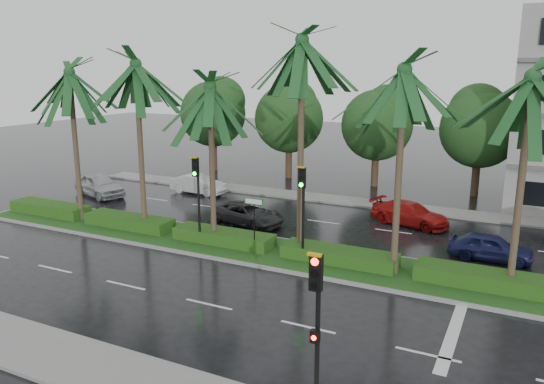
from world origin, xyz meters
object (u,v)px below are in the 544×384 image
at_px(street_sign, 254,211).
at_px(car_silver, 99,185).
at_px(signal_near, 316,328).
at_px(car_red, 410,214).
at_px(car_white, 199,184).
at_px(signal_median_left, 197,187).
at_px(car_darkgrey, 248,214).
at_px(car_blue, 490,247).

bearing_deg(street_sign, car_silver, 159.60).
bearing_deg(street_sign, signal_near, -54.66).
xyz_separation_m(signal_near, car_red, (-1.50, 18.04, -1.86)).
bearing_deg(car_red, street_sign, 161.14).
distance_m(car_silver, car_white, 6.73).
distance_m(signal_median_left, car_red, 12.14).
bearing_deg(signal_near, car_silver, 144.92).
relative_size(car_silver, car_darkgrey, 1.03).
relative_size(street_sign, car_red, 0.59).
xyz_separation_m(signal_median_left, car_red, (8.50, 8.35, -2.36)).
distance_m(street_sign, car_blue, 10.94).
height_order(signal_near, signal_median_left, signal_median_left).
bearing_deg(car_red, car_blue, -116.39).
relative_size(car_darkgrey, car_blue, 1.20).
bearing_deg(car_blue, car_darkgrey, 89.76).
distance_m(street_sign, car_white, 13.18).
xyz_separation_m(street_sign, car_darkgrey, (-2.66, 4.21, -1.51)).
relative_size(car_silver, car_red, 1.02).
relative_size(signal_near, signal_median_left, 1.00).
distance_m(signal_median_left, car_white, 11.55).
distance_m(signal_near, car_white, 25.17).
distance_m(street_sign, car_darkgrey, 5.21).
height_order(signal_median_left, car_white, signal_median_left).
bearing_deg(car_blue, car_red, 48.38).
distance_m(signal_median_left, street_sign, 3.13).
relative_size(car_silver, car_blue, 1.23).
bearing_deg(signal_median_left, car_red, 44.48).
bearing_deg(car_white, car_red, -91.46).
xyz_separation_m(street_sign, car_red, (5.50, 8.17, -1.48)).
height_order(signal_near, car_white, signal_near).
height_order(car_white, car_blue, car_white).
height_order(street_sign, car_red, street_sign).
relative_size(car_darkgrey, car_red, 0.99).
bearing_deg(street_sign, car_darkgrey, 122.30).
xyz_separation_m(signal_median_left, car_silver, (-12.00, 5.76, -2.23)).
relative_size(signal_near, car_darkgrey, 0.99).
relative_size(street_sign, car_blue, 0.71).
relative_size(signal_median_left, car_darkgrey, 0.99).
height_order(car_silver, car_darkgrey, car_silver).
relative_size(car_white, car_blue, 1.10).
xyz_separation_m(signal_near, car_blue, (3.00, 14.06, -1.88)).
distance_m(signal_median_left, car_blue, 13.92).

